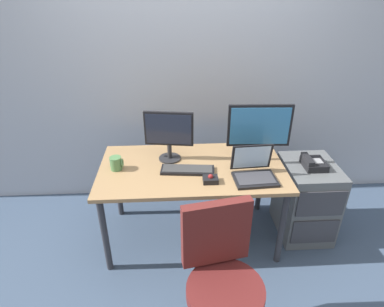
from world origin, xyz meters
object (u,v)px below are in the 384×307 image
office_chair (222,289)px  monitor_main (259,129)px  laptop (254,171)px  keyboard (188,170)px  monitor_side (169,133)px  trackball_mouse (210,179)px  desk_phone (313,163)px  file_cabinet (306,199)px  coffee_mug (116,163)px

office_chair → monitor_main: (0.42, 1.02, 0.54)m
office_chair → laptop: (0.33, 0.76, 0.32)m
keyboard → monitor_main: bearing=14.6°
monitor_side → laptop: 0.72m
keyboard → trackball_mouse: 0.22m
monitor_side → trackball_mouse: bearing=-50.3°
desk_phone → file_cabinet: bearing=63.2°
desk_phone → monitor_main: bearing=169.6°
file_cabinet → office_chair: (-0.87, -0.96, 0.10)m
laptop → trackball_mouse: size_ratio=2.96×
monitor_main → coffee_mug: monitor_main is taller
file_cabinet → keyboard: keyboard is taller
office_chair → monitor_main: 1.23m
trackball_mouse → office_chair: bearing=-90.5°
coffee_mug → trackball_mouse: bearing=-17.5°
office_chair → monitor_main: size_ratio=1.92×
desk_phone → laptop: (-0.53, -0.18, 0.05)m
file_cabinet → laptop: bearing=-160.2°
keyboard → laptop: (0.49, -0.11, 0.04)m
monitor_main → keyboard: bearing=-165.4°
desk_phone → laptop: 0.56m
laptop → keyboard: bearing=167.1°
office_chair → desk_phone: bearing=47.4°
trackball_mouse → coffee_mug: coffee_mug is taller
office_chair → laptop: office_chair is taller
laptop → coffee_mug: (-1.04, 0.18, -0.00)m
file_cabinet → coffee_mug: (-1.58, -0.01, 0.42)m
monitor_main → keyboard: monitor_main is taller
monitor_main → coffee_mug: size_ratio=4.73×
monitor_main → keyboard: 0.64m
desk_phone → office_chair: 1.30m
file_cabinet → trackball_mouse: bearing=-164.6°
trackball_mouse → monitor_main: bearing=36.7°
monitor_side → trackball_mouse: (0.30, -0.36, -0.21)m
monitor_main → laptop: monitor_main is taller
keyboard → coffee_mug: (-0.55, 0.07, 0.04)m
file_cabinet → coffee_mug: coffee_mug is taller
file_cabinet → desk_phone: size_ratio=3.37×
trackball_mouse → coffee_mug: (-0.71, 0.22, 0.03)m
monitor_main → coffee_mug: bearing=-175.9°
trackball_mouse → desk_phone: bearing=14.5°
monitor_main → monitor_side: (-0.71, 0.05, -0.04)m
file_cabinet → desk_phone: (-0.01, -0.02, 0.37)m
desk_phone → trackball_mouse: bearing=-165.5°
desk_phone → laptop: bearing=-161.5°
desk_phone → keyboard: desk_phone is taller
laptop → coffee_mug: laptop is taller
desk_phone → keyboard: 1.02m
monitor_main → trackball_mouse: monitor_main is taller
desk_phone → coffee_mug: 1.57m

